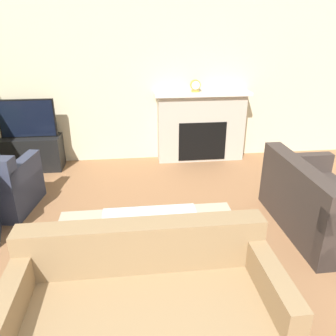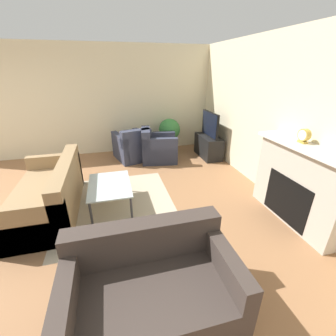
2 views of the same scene
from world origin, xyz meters
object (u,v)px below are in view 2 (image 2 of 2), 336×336
Objects in this scene: armchair_by_window at (132,148)px; armchair_accent at (158,149)px; tv at (210,124)px; potted_plant at (169,131)px; couch_loveseat at (151,290)px; couch_sectional at (50,195)px; mantel_clock at (304,136)px; coffee_table at (110,187)px.

armchair_by_window is 1.12× the size of armchair_accent.
tv reaches higher than armchair_accent.
couch_loveseat is at bearing -17.00° from potted_plant.
armchair_by_window is 1.13m from potted_plant.
couch_sectional is 2.50m from armchair_by_window.
mantel_clock reaches higher than armchair_accent.
armchair_by_window is at bearing -99.43° from tv.
potted_plant is at bearing 73.00° from couch_loveseat.
couch_loveseat and armchair_by_window have the same top height.
tv is 3.88m from couch_sectional.
mantel_clock reaches higher than coffee_table.
couch_loveseat reaches higher than coffee_table.
armchair_accent is at bearing 128.64° from couch_sectional.
mantel_clock reaches higher than tv.
mantel_clock is at bearing 2.92° from tv.
mantel_clock is (0.93, 2.66, 0.92)m from coffee_table.
armchair_accent is (-1.69, 2.12, 0.01)m from couch_sectional.
tv reaches higher than potted_plant.
couch_loveseat is 1.43× the size of armchair_by_window.
tv is at bearing -177.08° from mantel_clock.
armchair_by_window is at bearing 164.23° from coffee_table.
couch_sectional is 1.26× the size of couch_loveseat.
potted_plant reaches higher than armchair_by_window.
potted_plant is at bearing -179.93° from armchair_by_window.
tv is 4.35× the size of mantel_clock.
tv is at bearing 55.10° from potted_plant.
coffee_table is 2.96m from mantel_clock.
armchair_by_window is at bearing -74.38° from potted_plant.
potted_plant reaches higher than couch_loveseat.
couch_loveseat is 4.03m from armchair_by_window.
armchair_by_window and armchair_accent have the same top height.
mantel_clock is at bearing 23.33° from couch_loveseat.
couch_loveseat is 1.55× the size of coffee_table.
couch_sectional reaches higher than coffee_table.
mantel_clock is (3.01, 2.07, 0.99)m from armchair_by_window.
mantel_clock reaches higher than potted_plant.
potted_plant reaches higher than couch_sectional.
couch_sectional is 3.87m from mantel_clock.
potted_plant is (-0.29, 1.05, 0.28)m from armchair_by_window.
mantel_clock is (-1.01, 2.34, 1.00)m from couch_loveseat.
armchair_by_window is at bearing 86.19° from couch_loveseat.
couch_sectional is at bearing 36.89° from armchair_by_window.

